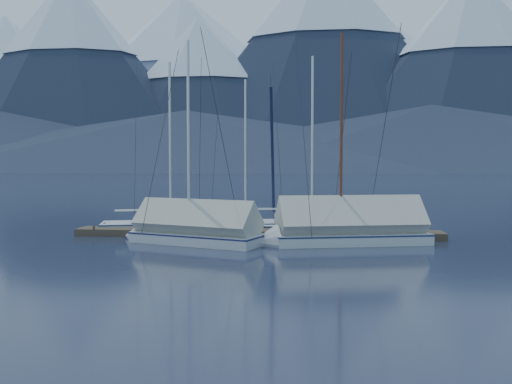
% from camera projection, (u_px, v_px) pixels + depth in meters
% --- Properties ---
extents(ground, '(1000.00, 1000.00, 0.00)m').
position_uv_depth(ground, '(251.00, 242.00, 24.66)').
color(ground, black).
rests_on(ground, ground).
extents(mountain_range, '(877.00, 584.00, 150.50)m').
position_uv_depth(mountain_range, '(315.00, 87.00, 389.11)').
color(mountain_range, '#475675').
rests_on(mountain_range, ground).
extents(dock, '(18.00, 1.50, 0.54)m').
position_uv_depth(dock, '(256.00, 234.00, 26.64)').
color(dock, '#382D23').
rests_on(dock, ground).
extents(mooring_posts, '(15.12, 1.52, 0.35)m').
position_uv_depth(mooring_posts, '(246.00, 229.00, 26.68)').
color(mooring_posts, '#382D23').
rests_on(mooring_posts, ground).
extents(sailboat_open_left, '(7.75, 3.95, 9.87)m').
position_uv_depth(sailboat_open_left, '(181.00, 227.00, 29.18)').
color(sailboat_open_left, silver).
rests_on(sailboat_open_left, ground).
extents(sailboat_open_mid, '(6.64, 2.85, 8.76)m').
position_uv_depth(sailboat_open_mid, '(254.00, 229.00, 28.44)').
color(sailboat_open_mid, silver).
rests_on(sailboat_open_mid, ground).
extents(sailboat_open_right, '(8.07, 3.92, 10.28)m').
position_uv_depth(sailboat_open_right, '(322.00, 226.00, 29.52)').
color(sailboat_open_right, silver).
rests_on(sailboat_open_right, ground).
extents(sailboat_covered_near, '(8.35, 4.18, 10.40)m').
position_uv_depth(sailboat_covered_near, '(337.00, 232.00, 24.31)').
color(sailboat_covered_near, silver).
rests_on(sailboat_covered_near, ground).
extents(sailboat_covered_far, '(7.42, 4.41, 9.99)m').
position_uv_depth(sailboat_covered_far, '(186.00, 232.00, 24.60)').
color(sailboat_covered_far, silver).
rests_on(sailboat_covered_far, ground).
extents(person, '(0.56, 0.66, 1.52)m').
position_uv_depth(person, '(294.00, 215.00, 26.35)').
color(person, black).
rests_on(person, dock).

